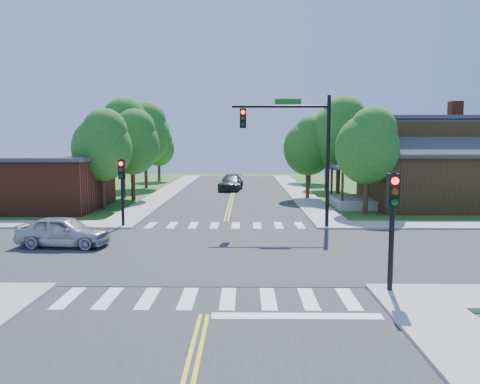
{
  "coord_description": "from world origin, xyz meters",
  "views": [
    {
      "loc": [
        1.09,
        -19.74,
        4.69
      ],
      "look_at": [
        0.86,
        3.67,
        2.2
      ],
      "focal_mm": 35.0,
      "sensor_mm": 36.0,
      "label": 1
    }
  ],
  "objects_px": {
    "signal_pole_se": "(393,209)",
    "car_silver": "(63,232)",
    "signal_mast_ne": "(297,139)",
    "car_dgrey": "(231,183)",
    "house_ne": "(438,161)",
    "signal_pole_nw": "(122,180)"
  },
  "relations": [
    {
      "from": "signal_pole_se",
      "to": "car_silver",
      "type": "bearing_deg",
      "value": 153.15
    },
    {
      "from": "signal_pole_se",
      "to": "car_silver",
      "type": "distance_m",
      "value": 14.27
    },
    {
      "from": "signal_mast_ne",
      "to": "car_dgrey",
      "type": "bearing_deg",
      "value": 101.68
    },
    {
      "from": "signal_pole_se",
      "to": "house_ne",
      "type": "distance_m",
      "value": 22.03
    },
    {
      "from": "car_silver",
      "to": "signal_pole_nw",
      "type": "bearing_deg",
      "value": -11.66
    },
    {
      "from": "signal_pole_se",
      "to": "signal_mast_ne",
      "type": "bearing_deg",
      "value": 98.56
    },
    {
      "from": "signal_pole_nw",
      "to": "car_silver",
      "type": "height_order",
      "value": "signal_pole_nw"
    },
    {
      "from": "signal_pole_se",
      "to": "house_ne",
      "type": "bearing_deg",
      "value": 64.42
    },
    {
      "from": "house_ne",
      "to": "car_dgrey",
      "type": "height_order",
      "value": "house_ne"
    },
    {
      "from": "house_ne",
      "to": "car_dgrey",
      "type": "xyz_separation_m",
      "value": [
        -15.36,
        11.51,
        -2.59
      ]
    },
    {
      "from": "signal_mast_ne",
      "to": "house_ne",
      "type": "height_order",
      "value": "signal_mast_ne"
    },
    {
      "from": "signal_pole_nw",
      "to": "signal_pole_se",
      "type": "bearing_deg",
      "value": -45.0
    },
    {
      "from": "signal_pole_se",
      "to": "signal_pole_nw",
      "type": "distance_m",
      "value": 15.84
    },
    {
      "from": "signal_mast_ne",
      "to": "house_ne",
      "type": "relative_size",
      "value": 0.55
    },
    {
      "from": "signal_pole_nw",
      "to": "car_dgrey",
      "type": "distance_m",
      "value": 20.95
    },
    {
      "from": "house_ne",
      "to": "signal_mast_ne",
      "type": "bearing_deg",
      "value": -142.32
    },
    {
      "from": "car_silver",
      "to": "signal_mast_ne",
      "type": "bearing_deg",
      "value": -61.48
    },
    {
      "from": "signal_mast_ne",
      "to": "car_silver",
      "type": "xyz_separation_m",
      "value": [
        -10.93,
        -4.83,
        -4.16
      ]
    },
    {
      "from": "house_ne",
      "to": "car_silver",
      "type": "bearing_deg",
      "value": -148.66
    },
    {
      "from": "signal_mast_ne",
      "to": "car_dgrey",
      "type": "relative_size",
      "value": 1.38
    },
    {
      "from": "signal_pole_se",
      "to": "car_silver",
      "type": "xyz_separation_m",
      "value": [
        -12.61,
        6.39,
        -1.97
      ]
    },
    {
      "from": "signal_pole_se",
      "to": "car_dgrey",
      "type": "bearing_deg",
      "value": 100.57
    }
  ]
}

